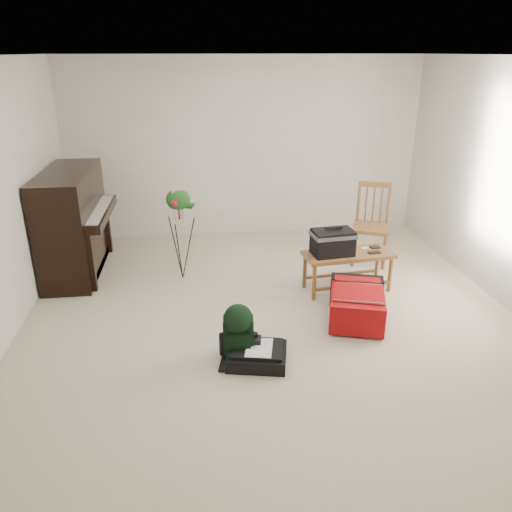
{
  "coord_description": "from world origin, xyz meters",
  "views": [
    {
      "loc": [
        -0.71,
        -4.31,
        2.53
      ],
      "look_at": [
        -0.13,
        0.35,
        0.6
      ],
      "focal_mm": 35.0,
      "sensor_mm": 36.0,
      "label": 1
    }
  ],
  "objects": [
    {
      "name": "floor",
      "position": [
        0.0,
        0.0,
        0.0
      ],
      "size": [
        5.0,
        5.5,
        0.01
      ],
      "primitive_type": "cube",
      "color": "beige",
      "rests_on": "ground"
    },
    {
      "name": "ceiling",
      "position": [
        0.0,
        0.0,
        2.5
      ],
      "size": [
        5.0,
        5.5,
        0.01
      ],
      "primitive_type": "cube",
      "color": "white",
      "rests_on": "wall_back"
    },
    {
      "name": "wall_back",
      "position": [
        0.0,
        2.75,
        1.25
      ],
      "size": [
        5.0,
        0.04,
        2.5
      ],
      "primitive_type": "cube",
      "color": "silver",
      "rests_on": "floor"
    },
    {
      "name": "piano",
      "position": [
        -2.19,
        1.6,
        0.6
      ],
      "size": [
        0.71,
        1.5,
        1.25
      ],
      "color": "black",
      "rests_on": "floor"
    },
    {
      "name": "bench",
      "position": [
        0.81,
        0.68,
        0.54
      ],
      "size": [
        1.04,
        0.51,
        0.77
      ],
      "rotation": [
        0.0,
        0.0,
        0.11
      ],
      "color": "olive",
      "rests_on": "floor"
    },
    {
      "name": "dining_chair",
      "position": [
        1.46,
        1.45,
        0.49
      ],
      "size": [
        0.57,
        0.57,
        1.01
      ],
      "rotation": [
        0.0,
        0.0,
        -0.38
      ],
      "color": "olive",
      "rests_on": "floor"
    },
    {
      "name": "red_suitcase",
      "position": [
        0.84,
        0.05,
        0.18
      ],
      "size": [
        0.72,
        0.91,
        0.33
      ],
      "rotation": [
        0.0,
        0.0,
        -0.29
      ],
      "color": "#B90715",
      "rests_on": "floor"
    },
    {
      "name": "black_duffel",
      "position": [
        -0.25,
        -0.64,
        0.08
      ],
      "size": [
        0.58,
        0.5,
        0.21
      ],
      "rotation": [
        0.0,
        0.0,
        -0.21
      ],
      "color": "black",
      "rests_on": "floor"
    },
    {
      "name": "green_backpack",
      "position": [
        -0.4,
        -0.56,
        0.29
      ],
      "size": [
        0.28,
        0.26,
        0.52
      ],
      "rotation": [
        0.0,
        0.0,
        -0.08
      ],
      "color": "black",
      "rests_on": "floor"
    },
    {
      "name": "flower_stand",
      "position": [
        -0.92,
        1.21,
        0.55
      ],
      "size": [
        0.44,
        0.44,
        1.14
      ],
      "rotation": [
        0.0,
        0.0,
        0.27
      ],
      "color": "black",
      "rests_on": "floor"
    }
  ]
}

